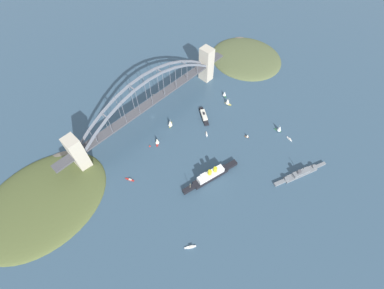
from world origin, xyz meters
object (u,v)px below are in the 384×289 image
at_px(small_boat_0, 170,123).
at_px(small_boat_7, 280,128).
at_px(small_boat_8, 247,136).
at_px(small_boat_4, 228,101).
at_px(small_boat_9, 224,94).
at_px(small_boat_2, 190,247).
at_px(small_boat_3, 157,141).
at_px(small_boat_6, 130,180).
at_px(harbor_arch_bridge, 150,102).
at_px(channel_marker_buoy, 150,146).
at_px(ocean_liner, 211,175).
at_px(naval_cruiser, 300,173).
at_px(seaplane_taxiing_near_bridge, 154,96).
at_px(small_boat_1, 289,139).
at_px(small_boat_5, 207,134).
at_px(harbor_ferry_steamer, 204,116).

distance_m(small_boat_0, small_boat_7, 151.64).
height_order(small_boat_7, small_boat_8, small_boat_7).
height_order(small_boat_4, small_boat_9, small_boat_4).
relative_size(small_boat_2, small_boat_3, 0.99).
bearing_deg(small_boat_6, small_boat_2, 86.91).
bearing_deg(small_boat_0, harbor_arch_bridge, -78.38).
height_order(small_boat_2, channel_marker_buoy, channel_marker_buoy).
bearing_deg(harbor_arch_bridge, small_boat_6, 33.21).
bearing_deg(small_boat_0, ocean_liner, 76.76).
bearing_deg(small_boat_4, small_boat_6, -1.47).
height_order(ocean_liner, small_boat_4, ocean_liner).
bearing_deg(small_boat_9, naval_cruiser, 75.48).
bearing_deg(small_boat_7, small_boat_3, -38.86).
bearing_deg(seaplane_taxiing_near_bridge, small_boat_6, 36.54).
bearing_deg(ocean_liner, small_boat_6, -44.31).
xyz_separation_m(small_boat_1, small_boat_5, (71.85, -87.30, -0.07)).
bearing_deg(small_boat_4, small_boat_9, -124.54).
bearing_deg(small_boat_4, small_boat_0, -19.38).
bearing_deg(seaplane_taxiing_near_bridge, naval_cruiser, 99.06).
relative_size(small_boat_3, small_boat_6, 1.00).
xyz_separation_m(harbor_ferry_steamer, small_boat_4, (-43.59, 8.10, 3.15)).
height_order(harbor_arch_bridge, small_boat_8, harbor_arch_bridge).
distance_m(ocean_liner, small_boat_1, 124.73).
relative_size(ocean_liner, small_boat_4, 6.27).
bearing_deg(channel_marker_buoy, small_boat_6, 22.25).
bearing_deg(small_boat_4, small_boat_8, 63.71).
bearing_deg(small_boat_4, small_boat_5, 13.97).
bearing_deg(small_boat_8, small_boat_9, -118.02).
bearing_deg(channel_marker_buoy, small_boat_5, 148.64).
relative_size(small_boat_5, small_boat_8, 1.23).
bearing_deg(small_boat_3, ocean_liner, 96.92).
bearing_deg(small_boat_5, small_boat_0, -62.85).
xyz_separation_m(small_boat_4, small_boat_6, (182.30, -4.68, -5.04)).
bearing_deg(small_boat_6, small_boat_1, 150.38).
height_order(seaplane_taxiing_near_bridge, small_boat_5, seaplane_taxiing_near_bridge).
height_order(small_boat_1, small_boat_8, small_boat_8).
relative_size(harbor_arch_bridge, small_boat_0, 23.28).
height_order(small_boat_5, small_boat_7, small_boat_7).
bearing_deg(small_boat_9, ocean_liner, 33.29).
distance_m(seaplane_taxiing_near_bridge, small_boat_7, 190.55).
height_order(harbor_arch_bridge, small_boat_7, harbor_arch_bridge).
bearing_deg(small_boat_1, small_boat_4, -85.80).
relative_size(small_boat_6, channel_marker_buoy, 4.12).
height_order(ocean_liner, small_boat_9, ocean_liner).
bearing_deg(naval_cruiser, small_boat_5, -75.05).
bearing_deg(small_boat_2, small_boat_1, -179.46).
bearing_deg(small_boat_3, seaplane_taxiing_near_bridge, -128.38).
bearing_deg(small_boat_7, small_boat_1, 82.96).
bearing_deg(small_boat_0, harbor_ferry_steamer, 152.84).
bearing_deg(ocean_liner, small_boat_7, 170.88).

